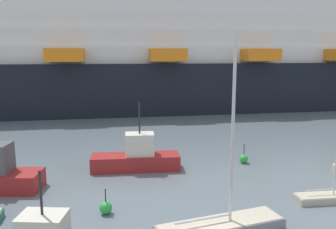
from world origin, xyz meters
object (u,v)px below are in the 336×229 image
(sailboat_0, at_px, (328,196))
(fishing_boat_1, at_px, (137,157))
(channel_buoy_1, at_px, (244,159))
(channel_buoy_0, at_px, (106,208))
(cruise_ship, at_px, (71,56))
(sailboat_1, at_px, (221,224))

(sailboat_0, xyz_separation_m, fishing_boat_1, (-11.30, 7.42, 0.64))
(sailboat_0, bearing_deg, channel_buoy_1, 107.67)
(channel_buoy_0, distance_m, cruise_ship, 40.26)
(channel_buoy_0, relative_size, cruise_ship, 0.01)
(fishing_boat_1, distance_m, cruise_ship, 33.52)
(sailboat_0, relative_size, fishing_boat_1, 1.00)
(fishing_boat_1, bearing_deg, channel_buoy_0, -103.73)
(fishing_boat_1, distance_m, channel_buoy_0, 7.71)
(fishing_boat_1, bearing_deg, sailboat_1, -68.29)
(sailboat_1, relative_size, cruise_ship, 0.07)
(sailboat_0, xyz_separation_m, channel_buoy_1, (-2.55, 7.89, 0.04))
(channel_buoy_1, relative_size, cruise_ship, 0.01)
(sailboat_1, bearing_deg, sailboat_0, 7.64)
(sailboat_1, bearing_deg, channel_buoy_0, 141.32)
(cruise_ship, bearing_deg, sailboat_0, -65.00)
(sailboat_1, relative_size, channel_buoy_1, 6.27)
(sailboat_1, height_order, channel_buoy_0, sailboat_1)
(channel_buoy_1, bearing_deg, sailboat_1, -114.89)
(sailboat_1, xyz_separation_m, cruise_ship, (-12.88, 41.59, 8.06))
(sailboat_1, distance_m, cruise_ship, 44.27)
(fishing_boat_1, height_order, cruise_ship, cruise_ship)
(channel_buoy_1, bearing_deg, sailboat_0, -72.11)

